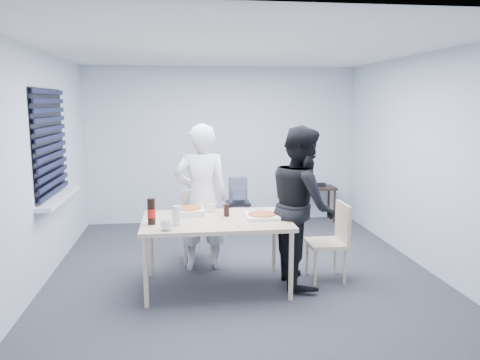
{
  "coord_description": "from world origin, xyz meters",
  "views": [
    {
      "loc": [
        -0.7,
        -5.33,
        2.01
      ],
      "look_at": [
        -0.01,
        0.1,
        1.1
      ],
      "focal_mm": 35.0,
      "sensor_mm": 36.0,
      "label": 1
    }
  ],
  "objects": [
    {
      "name": "room",
      "position": [
        -2.2,
        0.4,
        1.44
      ],
      "size": [
        5.0,
        5.0,
        5.0
      ],
      "color": "#313236",
      "rests_on": "ground"
    },
    {
      "name": "dining_table",
      "position": [
        -0.33,
        -0.44,
        0.71
      ],
      "size": [
        1.58,
        1.0,
        0.77
      ],
      "color": "beige",
      "rests_on": "ground"
    },
    {
      "name": "chair_far",
      "position": [
        -0.5,
        0.54,
        0.51
      ],
      "size": [
        0.42,
        0.42,
        0.89
      ],
      "color": "beige",
      "rests_on": "ground"
    },
    {
      "name": "chair_right",
      "position": [
        1.01,
        -0.37,
        0.51
      ],
      "size": [
        0.42,
        0.42,
        0.89
      ],
      "color": "beige",
      "rests_on": "ground"
    },
    {
      "name": "person_white",
      "position": [
        -0.46,
        0.18,
        0.89
      ],
      "size": [
        0.65,
        0.42,
        1.77
      ],
      "primitive_type": "imported",
      "rotation": [
        0.0,
        0.0,
        3.14
      ],
      "color": "silver",
      "rests_on": "ground"
    },
    {
      "name": "person_black",
      "position": [
        0.62,
        -0.41,
        0.89
      ],
      "size": [
        0.47,
        0.86,
        1.77
      ],
      "primitive_type": "imported",
      "rotation": [
        0.0,
        0.0,
        1.57
      ],
      "color": "black",
      "rests_on": "ground"
    },
    {
      "name": "side_table",
      "position": [
        1.46,
        2.28,
        0.52
      ],
      "size": [
        0.89,
        0.4,
        0.6
      ],
      "color": "#36221B",
      "rests_on": "ground"
    },
    {
      "name": "stool",
      "position": [
        0.16,
        1.67,
        0.39
      ],
      "size": [
        0.36,
        0.36,
        0.5
      ],
      "color": "black",
      "rests_on": "ground"
    },
    {
      "name": "backpack",
      "position": [
        0.16,
        1.65,
        0.68
      ],
      "size": [
        0.27,
        0.2,
        0.38
      ],
      "rotation": [
        0.0,
        0.0,
        -0.31
      ],
      "color": "slate",
      "rests_on": "stool"
    },
    {
      "name": "pizza_box_a",
      "position": [
        -0.62,
        -0.18,
        0.81
      ],
      "size": [
        0.33,
        0.33,
        0.08
      ],
      "rotation": [
        0.0,
        0.0,
        0.2
      ],
      "color": "white",
      "rests_on": "dining_table"
    },
    {
      "name": "pizza_box_b",
      "position": [
        0.16,
        -0.45,
        0.79
      ],
      "size": [
        0.35,
        0.35,
        0.05
      ],
      "rotation": [
        0.0,
        0.0,
        -0.33
      ],
      "color": "white",
      "rests_on": "dining_table"
    },
    {
      "name": "mug_a",
      "position": [
        -0.85,
        -0.82,
        0.82
      ],
      "size": [
        0.17,
        0.17,
        0.1
      ],
      "primitive_type": "imported",
      "rotation": [
        0.0,
        0.0,
        0.52
      ],
      "color": "white",
      "rests_on": "dining_table"
    },
    {
      "name": "mug_b",
      "position": [
        -0.36,
        -0.08,
        0.82
      ],
      "size": [
        0.1,
        0.1,
        0.09
      ],
      "primitive_type": "imported",
      "color": "white",
      "rests_on": "dining_table"
    },
    {
      "name": "cola_glass",
      "position": [
        -0.21,
        -0.32,
        0.84
      ],
      "size": [
        0.07,
        0.07,
        0.14
      ],
      "primitive_type": "cylinder",
      "rotation": [
        0.0,
        0.0,
        -0.08
      ],
      "color": "black",
      "rests_on": "dining_table"
    },
    {
      "name": "soda_bottle",
      "position": [
        -1.01,
        -0.57,
        0.9
      ],
      "size": [
        0.09,
        0.09,
        0.27
      ],
      "rotation": [
        0.0,
        0.0,
        0.14
      ],
      "color": "black",
      "rests_on": "dining_table"
    },
    {
      "name": "plastic_cups",
      "position": [
        -0.76,
        -0.65,
        0.87
      ],
      "size": [
        0.09,
        0.09,
        0.2
      ],
      "primitive_type": "cylinder",
      "rotation": [
        0.0,
        0.0,
        -0.04
      ],
      "color": "silver",
      "rests_on": "dining_table"
    },
    {
      "name": "rubber_band",
      "position": [
        -0.14,
        -0.79,
        0.77
      ],
      "size": [
        0.05,
        0.05,
        0.0
      ],
      "primitive_type": "torus",
      "rotation": [
        0.0,
        0.0,
        0.11
      ],
      "color": "red",
      "rests_on": "dining_table"
    },
    {
      "name": "papers",
      "position": [
        1.31,
        2.27,
        0.6
      ],
      "size": [
        0.25,
        0.33,
        0.01
      ],
      "primitive_type": "cube",
      "rotation": [
        0.0,
        0.0,
        -0.04
      ],
      "color": "white",
      "rests_on": "side_table"
    },
    {
      "name": "black_box",
      "position": [
        1.68,
        2.29,
        0.62
      ],
      "size": [
        0.16,
        0.14,
        0.06
      ],
      "primitive_type": "cube",
      "rotation": [
        0.0,
        0.0,
        -0.35
      ],
      "color": "black",
      "rests_on": "side_table"
    }
  ]
}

